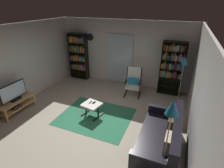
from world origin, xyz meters
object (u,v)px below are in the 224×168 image
at_px(bookshelf_near_tv, 79,55).
at_px(television, 13,92).
at_px(lounge_armchair, 133,81).
at_px(cell_phone, 94,103).
at_px(tv_stand, 16,104).
at_px(floor_lamp_by_shelf, 184,65).
at_px(wall_clock, 90,37).
at_px(leather_sofa, 162,138).
at_px(tv_remote, 90,102).
at_px(floor_lamp_by_sofa, 171,116).
at_px(bookshelf_near_sofa, 172,65).
at_px(ottoman, 92,106).

bearing_deg(bookshelf_near_tv, television, -96.06).
height_order(lounge_armchair, cell_phone, lounge_armchair).
distance_m(tv_stand, bookshelf_near_tv, 3.31).
bearing_deg(floor_lamp_by_shelf, wall_clock, 167.91).
distance_m(leather_sofa, wall_clock, 5.00).
xyz_separation_m(lounge_armchair, tv_remote, (-0.84, -1.77, -0.12)).
bearing_deg(cell_phone, floor_lamp_by_sofa, -27.85).
relative_size(tv_stand, television, 1.31).
bearing_deg(wall_clock, floor_lamp_by_sofa, -47.38).
bearing_deg(floor_lamp_by_sofa, cell_phone, 146.68).
bearing_deg(wall_clock, bookshelf_near_sofa, -3.23).
relative_size(bookshelf_near_tv, ottoman, 3.32).
bearing_deg(bookshelf_near_tv, tv_remote, -52.11).
relative_size(television, ottoman, 1.46).
distance_m(bookshelf_near_sofa, leather_sofa, 3.09).
bearing_deg(tv_stand, cell_phone, 20.04).
bearing_deg(tv_stand, wall_clock, 75.15).
bearing_deg(bookshelf_near_sofa, lounge_armchair, -155.67).
height_order(lounge_armchair, ottoman, lounge_armchair).
bearing_deg(floor_lamp_by_shelf, floor_lamp_by_sofa, -92.05).
distance_m(bookshelf_near_sofa, ottoman, 3.24).
xyz_separation_m(floor_lamp_by_sofa, floor_lamp_by_shelf, (0.11, 3.17, -0.13)).
relative_size(leather_sofa, wall_clock, 6.75).
xyz_separation_m(tv_stand, television, (0.00, 0.01, 0.41)).
distance_m(leather_sofa, cell_phone, 2.23).
height_order(tv_stand, cell_phone, tv_stand).
height_order(bookshelf_near_sofa, lounge_armchair, bookshelf_near_sofa).
relative_size(television, leather_sofa, 0.45).
bearing_deg(leather_sofa, bookshelf_near_sofa, 92.73).
bearing_deg(ottoman, floor_lamp_by_shelf, 36.59).
height_order(bookshelf_near_tv, floor_lamp_by_shelf, bookshelf_near_tv).
xyz_separation_m(lounge_armchair, floor_lamp_by_shelf, (1.62, -0.05, 0.86)).
height_order(cell_phone, wall_clock, wall_clock).
relative_size(leather_sofa, cell_phone, 13.98).
distance_m(cell_phone, wall_clock, 3.22).
distance_m(lounge_armchair, floor_lamp_by_sofa, 3.69).
bearing_deg(bookshelf_near_sofa, tv_stand, -143.71).
xyz_separation_m(bookshelf_near_sofa, ottoman, (-2.02, -2.40, -0.81)).
relative_size(bookshelf_near_tv, wall_clock, 6.90).
height_order(ottoman, floor_lamp_by_shelf, floor_lamp_by_shelf).
xyz_separation_m(television, leather_sofa, (4.43, 0.16, -0.39)).
bearing_deg(lounge_armchair, bookshelf_near_tv, 167.17).
height_order(tv_stand, wall_clock, wall_clock).
bearing_deg(floor_lamp_by_sofa, wall_clock, 132.62).
distance_m(bookshelf_near_tv, floor_lamp_by_sofa, 5.71).
xyz_separation_m(bookshelf_near_tv, leather_sofa, (4.09, -3.02, -0.76)).
distance_m(television, floor_lamp_by_sofa, 4.66).
bearing_deg(cell_phone, tv_remote, -162.32).
bearing_deg(floor_lamp_by_shelf, television, -151.57).
distance_m(tv_stand, lounge_armchair, 4.00).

